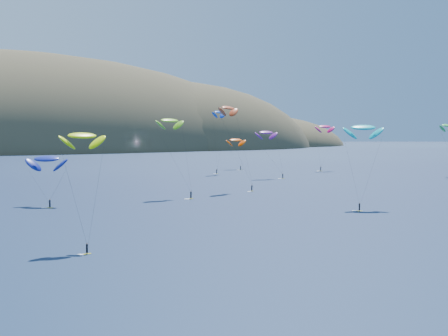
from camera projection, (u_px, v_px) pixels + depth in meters
island at (27, 160)px, 599.15m from camera, size 730.00×300.00×210.00m
kitesurfer_2 at (82, 136)px, 98.93m from camera, size 7.28×10.16×19.44m
kitesurfer_3 at (170, 121)px, 172.03m from camera, size 8.89×12.31×23.34m
kitesurfer_4 at (219, 112)px, 264.89m from camera, size 9.11×7.90×28.31m
kitesurfer_5 at (363, 128)px, 149.51m from camera, size 12.74×11.87×21.52m
kitesurfer_6 at (266, 132)px, 239.08m from camera, size 9.29×9.37×19.97m
kitesurfer_8 at (325, 127)px, 284.30m from camera, size 11.07×7.49×22.62m
kitesurfer_9 at (228, 108)px, 189.55m from camera, size 9.64×11.56×27.51m
kitesurfer_10 at (47, 159)px, 152.83m from camera, size 10.99×12.82×14.17m
kitesurfer_11 at (236, 140)px, 294.66m from camera, size 10.04×11.18×16.47m
kitesurfer_13 at (447, 126)px, 252.77m from camera, size 9.25×9.85×22.67m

